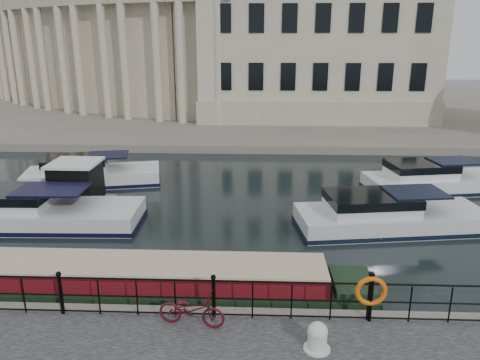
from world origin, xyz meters
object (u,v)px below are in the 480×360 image
(narrowboat, at_px, (132,287))
(harbour_hut, at_px, (77,186))
(life_ring_post, at_px, (371,292))
(mooring_bollard, at_px, (317,337))
(bicycle, at_px, (192,309))

(narrowboat, bearing_deg, harbour_hut, 120.31)
(life_ring_post, xyz_separation_m, narrowboat, (-6.62, 1.74, -1.02))
(harbour_hut, bearing_deg, narrowboat, -59.27)
(mooring_bollard, xyz_separation_m, life_ring_post, (1.46, 1.23, 0.50))
(bicycle, relative_size, narrowboat, 0.12)
(bicycle, bearing_deg, life_ring_post, -75.55)
(mooring_bollard, distance_m, life_ring_post, 1.97)
(bicycle, xyz_separation_m, life_ring_post, (4.51, 0.38, 0.38))
(bicycle, height_order, mooring_bollard, bicycle)
(narrowboat, relative_size, harbour_hut, 4.87)
(mooring_bollard, relative_size, harbour_hut, 0.24)
(mooring_bollard, distance_m, harbour_hut, 14.74)
(narrowboat, bearing_deg, bicycle, -45.08)
(bicycle, height_order, narrowboat, bicycle)
(bicycle, distance_m, mooring_bollard, 3.16)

